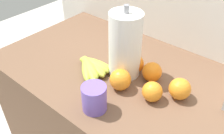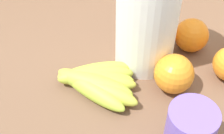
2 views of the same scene
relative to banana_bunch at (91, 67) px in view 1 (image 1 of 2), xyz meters
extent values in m
cube|color=silver|center=(0.36, 0.44, -0.27)|extent=(2.04, 0.06, 1.30)
ellipsoid|color=#AECE3F|center=(-0.01, -0.02, 0.00)|extent=(0.15, 0.14, 0.04)
ellipsoid|color=gold|center=(0.00, -0.02, 0.00)|extent=(0.18, 0.14, 0.04)
ellipsoid|color=#ACC63F|center=(0.00, -0.01, 0.00)|extent=(0.17, 0.11, 0.04)
ellipsoid|color=#B9C43F|center=(0.00, 0.00, 0.00)|extent=(0.17, 0.07, 0.04)
ellipsoid|color=#A8C13F|center=(0.00, 0.01, 0.00)|extent=(0.16, 0.06, 0.04)
ellipsoid|color=#AEC23F|center=(0.00, 0.02, 0.00)|extent=(0.16, 0.05, 0.04)
ellipsoid|color=#B4C83F|center=(0.00, 0.02, 0.00)|extent=(0.17, 0.07, 0.04)
sphere|color=orange|center=(0.29, 0.01, 0.02)|extent=(0.07, 0.07, 0.07)
sphere|color=orange|center=(0.14, 0.11, 0.02)|extent=(0.08, 0.08, 0.08)
sphere|color=orange|center=(0.23, 0.11, 0.02)|extent=(0.08, 0.08, 0.08)
sphere|color=orange|center=(0.16, -0.01, 0.02)|extent=(0.08, 0.08, 0.08)
sphere|color=orange|center=(0.36, 0.09, 0.02)|extent=(0.08, 0.08, 0.08)
cylinder|color=white|center=(0.11, 0.08, 0.11)|extent=(0.13, 0.13, 0.27)
cylinder|color=gray|center=(0.11, 0.08, 0.13)|extent=(0.02, 0.02, 0.30)
cylinder|color=#7056BF|center=(0.16, -0.15, 0.03)|extent=(0.09, 0.09, 0.10)
camera|label=1|loc=(0.59, -0.57, 0.61)|focal=39.02mm
camera|label=2|loc=(0.00, -0.47, 0.52)|focal=53.88mm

